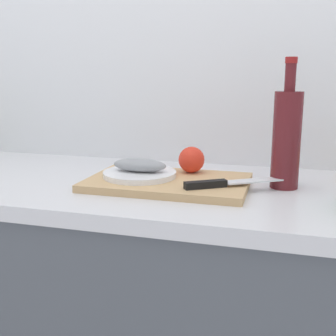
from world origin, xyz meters
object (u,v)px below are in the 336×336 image
at_px(cutting_board, 168,182).
at_px(wine_bottle, 287,138).
at_px(white_plate, 140,174).
at_px(fish_fillet, 140,165).
at_px(chef_knife, 225,183).

height_order(cutting_board, wine_bottle, wine_bottle).
height_order(white_plate, fish_fillet, fish_fillet).
bearing_deg(fish_fillet, wine_bottle, 9.79).
xyz_separation_m(white_plate, fish_fillet, (0.00, 0.00, 0.03)).
distance_m(cutting_board, fish_fillet, 0.09).
distance_m(cutting_board, wine_bottle, 0.34).
distance_m(white_plate, chef_knife, 0.25).
relative_size(white_plate, chef_knife, 0.78).
bearing_deg(chef_knife, white_plate, 138.37).
bearing_deg(fish_fillet, chef_knife, -9.29).
bearing_deg(white_plate, cutting_board, -1.71).
bearing_deg(white_plate, wine_bottle, 9.79).
bearing_deg(fish_fillet, white_plate, -116.57).
xyz_separation_m(white_plate, chef_knife, (0.24, -0.04, 0.00)).
relative_size(chef_knife, wine_bottle, 0.76).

